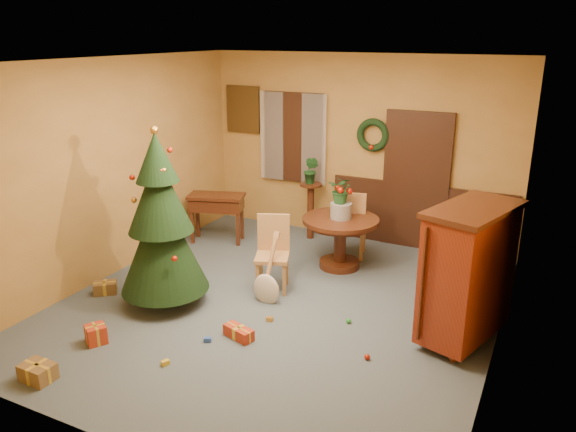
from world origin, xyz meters
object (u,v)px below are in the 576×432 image
Objects in this scene: writing_desk at (217,206)px; christmas_tree at (161,223)px; chair_near at (273,250)px; sideboard at (468,271)px; dining_table at (340,233)px.

christmas_tree is at bearing -73.75° from writing_desk.
christmas_tree is (-0.98, -0.98, 0.52)m from chair_near.
christmas_tree reaches higher than sideboard.
dining_table is 2.13m from writing_desk.
christmas_tree reaches higher than writing_desk.
chair_near is 0.64× the size of sideboard.
writing_desk is at bearing 176.96° from dining_table.
writing_desk is (-2.13, 0.11, 0.07)m from dining_table.
sideboard reaches higher than writing_desk.
dining_table is at bearing 61.61° from chair_near.
writing_desk is 0.63× the size of sideboard.
sideboard is (2.46, -0.26, 0.29)m from chair_near.
chair_near is 1.01× the size of writing_desk.
sideboard reaches higher than chair_near.
chair_near reaches higher than dining_table.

